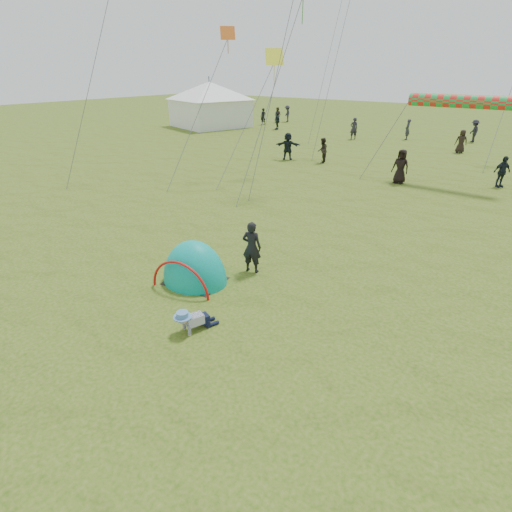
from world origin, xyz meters
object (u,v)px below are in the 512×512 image
Objects in this scene: crawling_toddler at (192,320)px; event_marquee at (210,103)px; standing_adult at (252,247)px; popup_tent at (195,281)px.

event_marquee reaches higher than crawling_toddler.
event_marquee is (-23.52, 23.61, 1.54)m from standing_adult.
crawling_toddler is 0.49× the size of standing_adult.
standing_adult is at bearing 48.09° from popup_tent.
standing_adult is (-0.72, 3.25, 0.50)m from crawling_toddler.
crawling_toddler is at bearing -56.47° from popup_tent.
popup_tent is 1.93m from standing_adult.
crawling_toddler is 0.31× the size of popup_tent.
event_marquee is at bearing 122.18° from popup_tent.
event_marquee is (-24.24, 26.85, 2.04)m from crawling_toddler.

